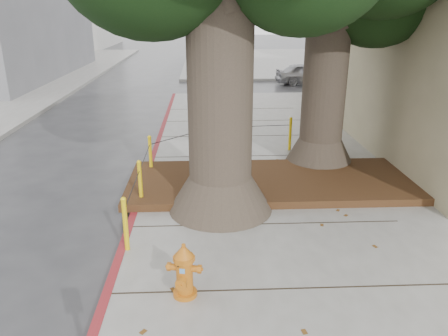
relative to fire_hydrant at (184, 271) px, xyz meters
name	(u,v)px	position (x,y,z in m)	size (l,w,h in m)	color
ground	(249,299)	(0.90, 0.08, -0.54)	(140.00, 140.00, 0.00)	#28282B
sidewalk_far	(286,61)	(6.90, 30.08, -0.47)	(16.00, 20.00, 0.15)	slate
curb_red	(134,218)	(-1.10, 2.58, -0.47)	(0.14, 26.00, 0.16)	maroon
planter_bed	(272,182)	(1.80, 3.98, -0.31)	(6.40, 2.60, 0.16)	black
building_side_white	(445,0)	(16.90, 26.08, 3.96)	(10.00, 10.00, 9.00)	silver
bollard_ring	(193,158)	(0.03, 4.46, 0.12)	(3.79, 5.39, 0.95)	yellow
fire_hydrant	(184,271)	(0.00, 0.00, 0.00)	(0.43, 0.40, 0.80)	#C66814
car_silver	(307,74)	(5.99, 18.93, 0.04)	(1.37, 3.40, 1.16)	#99989D
car_red	(416,74)	(11.85, 18.37, 0.08)	(1.31, 3.76, 1.24)	maroon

